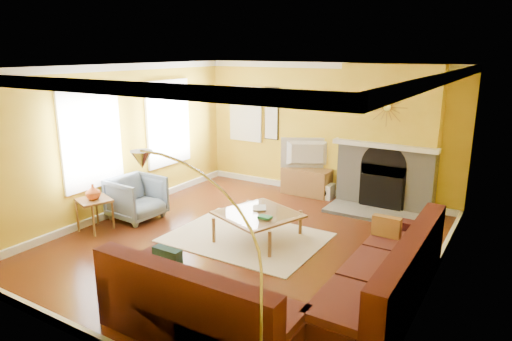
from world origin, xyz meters
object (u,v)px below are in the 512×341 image
Objects in this scene: media_console at (307,181)px; arc_lamp at (205,279)px; sectional_sofa at (290,259)px; coffee_table at (258,226)px; armchair at (137,198)px; side_table at (95,215)px.

media_console is 5.85m from arc_lamp.
sectional_sofa is at bearing 93.21° from arc_lamp.
arc_lamp reaches higher than coffee_table.
armchair is 1.54× the size of side_table.
side_table is (-0.19, -0.77, -0.11)m from armchair.
media_console is at bearing 97.85° from coffee_table.
sectional_sofa reaches higher than armchair.
armchair is at bearing 166.26° from sectional_sofa.
arc_lamp reaches higher than side_table.
armchair reaches higher than coffee_table.
side_table is (-3.70, 0.09, -0.18)m from sectional_sofa.
coffee_table is 2.74m from side_table.
sectional_sofa is at bearing -67.53° from media_console.
sectional_sofa is 1.71m from coffee_table.
coffee_table is 2.05× the size of side_table.
arc_lamp is at bearing -26.66° from side_table.
media_console is 0.48× the size of arc_lamp.
media_console is (-0.35, 2.53, 0.05)m from coffee_table.
side_table is at bearing 169.41° from armchair.
coffee_table is 1.12× the size of media_console.
coffee_table is 2.35m from armchair.
armchair is at bearing -124.40° from media_console.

